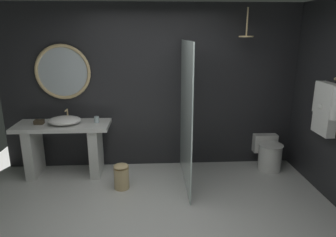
# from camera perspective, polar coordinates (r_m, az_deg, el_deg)

# --- Properties ---
(ground_plane) EXTENTS (5.76, 5.76, 0.00)m
(ground_plane) POSITION_cam_1_polar(r_m,az_deg,el_deg) (3.67, -2.06, -20.22)
(ground_plane) COLOR silver
(back_wall_panel) EXTENTS (4.80, 0.10, 2.60)m
(back_wall_panel) POSITION_cam_1_polar(r_m,az_deg,el_deg) (4.95, -2.68, 5.76)
(back_wall_panel) COLOR #232326
(back_wall_panel) RESTS_ON ground_plane
(vanity_counter) EXTENTS (1.41, 0.59, 0.83)m
(vanity_counter) POSITION_cam_1_polar(r_m,az_deg,el_deg) (4.98, -18.77, -4.33)
(vanity_counter) COLOR silver
(vanity_counter) RESTS_ON ground_plane
(vessel_sink) EXTENTS (0.49, 0.40, 0.19)m
(vessel_sink) POSITION_cam_1_polar(r_m,az_deg,el_deg) (4.83, -18.70, -0.33)
(vessel_sink) COLOR white
(vessel_sink) RESTS_ON vanity_counter
(tumbler_cup) EXTENTS (0.07, 0.07, 0.09)m
(tumbler_cup) POSITION_cam_1_polar(r_m,az_deg,el_deg) (4.79, -13.18, -0.19)
(tumbler_cup) COLOR silver
(tumbler_cup) RESTS_ON vanity_counter
(tissue_box) EXTENTS (0.13, 0.11, 0.06)m
(tissue_box) POSITION_cam_1_polar(r_m,az_deg,el_deg) (4.99, -22.90, -0.60)
(tissue_box) COLOR #3D3323
(tissue_box) RESTS_ON vanity_counter
(round_wall_mirror) EXTENTS (0.85, 0.05, 0.85)m
(round_wall_mirror) POSITION_cam_1_polar(r_m,az_deg,el_deg) (5.01, -19.02, 8.18)
(round_wall_mirror) COLOR #D6B77F
(shower_glass_panel) EXTENTS (0.02, 1.35, 2.06)m
(shower_glass_panel) POSITION_cam_1_polar(r_m,az_deg,el_deg) (4.33, 3.36, 0.60)
(shower_glass_panel) COLOR silver
(shower_glass_panel) RESTS_ON ground_plane
(rain_shower_head) EXTENTS (0.21, 0.21, 0.41)m
(rain_shower_head) POSITION_cam_1_polar(r_m,az_deg,el_deg) (4.71, 14.41, 15.09)
(rain_shower_head) COLOR #D6B77F
(hanging_bathrobe) EXTENTS (0.20, 0.54, 0.75)m
(hanging_bathrobe) POSITION_cam_1_polar(r_m,az_deg,el_deg) (4.44, 27.36, 1.99)
(hanging_bathrobe) COLOR #D6B77F
(toilet) EXTENTS (0.39, 0.54, 0.51)m
(toilet) POSITION_cam_1_polar(r_m,az_deg,el_deg) (5.28, 18.26, -6.21)
(toilet) COLOR white
(toilet) RESTS_ON ground_plane
(waste_bin) EXTENTS (0.22, 0.22, 0.37)m
(waste_bin) POSITION_cam_1_polar(r_m,az_deg,el_deg) (4.47, -8.67, -10.56)
(waste_bin) COLOR #D6B77F
(waste_bin) RESTS_ON ground_plane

